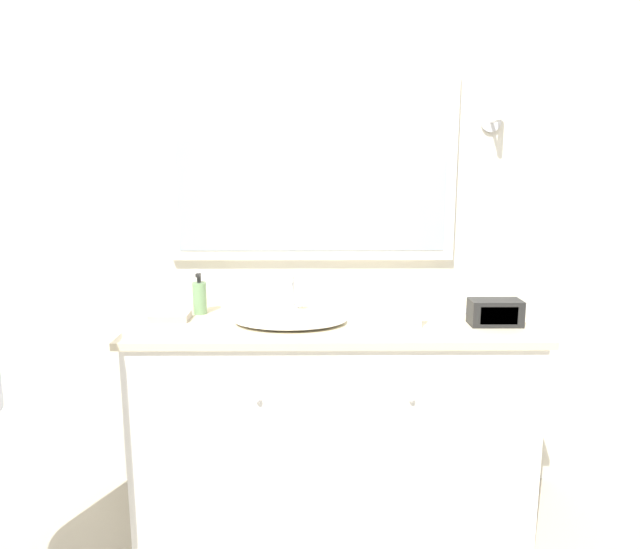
{
  "coord_description": "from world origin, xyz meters",
  "views": [
    {
      "loc": [
        -0.07,
        -1.99,
        1.55
      ],
      "look_at": [
        -0.05,
        0.33,
        1.11
      ],
      "focal_mm": 32.0,
      "sensor_mm": 36.0,
      "label": 1
    }
  ],
  "objects_px": {
    "sink_basin": "(290,318)",
    "picture_frame": "(410,312)",
    "soap_bottle": "(200,297)",
    "appliance_box": "(495,312)"
  },
  "relations": [
    {
      "from": "sink_basin",
      "to": "soap_bottle",
      "type": "relative_size",
      "value": 2.56
    },
    {
      "from": "appliance_box",
      "to": "soap_bottle",
      "type": "bearing_deg",
      "value": 171.16
    },
    {
      "from": "sink_basin",
      "to": "picture_frame",
      "type": "bearing_deg",
      "value": -9.76
    },
    {
      "from": "soap_bottle",
      "to": "picture_frame",
      "type": "xyz_separation_m",
      "value": [
        0.89,
        -0.24,
        -0.01
      ]
    },
    {
      "from": "sink_basin",
      "to": "appliance_box",
      "type": "bearing_deg",
      "value": -2.79
    },
    {
      "from": "sink_basin",
      "to": "appliance_box",
      "type": "distance_m",
      "value": 0.84
    },
    {
      "from": "sink_basin",
      "to": "picture_frame",
      "type": "xyz_separation_m",
      "value": [
        0.48,
        -0.08,
        0.05
      ]
    },
    {
      "from": "picture_frame",
      "to": "soap_bottle",
      "type": "bearing_deg",
      "value": 165.13
    },
    {
      "from": "appliance_box",
      "to": "picture_frame",
      "type": "distance_m",
      "value": 0.36
    },
    {
      "from": "sink_basin",
      "to": "picture_frame",
      "type": "height_order",
      "value": "sink_basin"
    }
  ]
}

